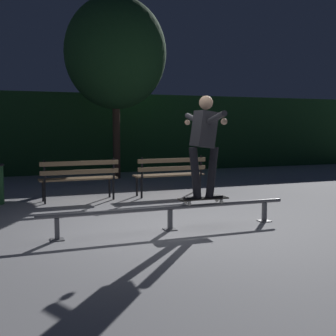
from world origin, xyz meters
TOP-DOWN VIEW (x-y plane):
  - ground_plane at (0.00, 0.00)m, footprint 90.00×90.00m
  - hedge_backdrop at (0.00, 8.58)m, footprint 24.00×1.20m
  - grind_rail at (0.00, -0.26)m, footprint 3.89×0.18m
  - skateboard at (0.55, -0.26)m, footprint 0.78×0.22m
  - skateboarder at (0.55, -0.26)m, footprint 0.62×1.41m
  - park_bench_leftmost at (-0.84, 2.76)m, footprint 1.61×0.45m
  - park_bench_left_center at (1.18, 2.76)m, footprint 1.61×0.45m
  - tree_behind_benches at (0.90, 6.40)m, footprint 2.96×2.96m

SIDE VIEW (x-z plane):
  - ground_plane at x=0.00m, z-range 0.00..0.00m
  - grind_rail at x=0.00m, z-range 0.10..0.46m
  - skateboard at x=0.55m, z-range 0.39..0.48m
  - park_bench_leftmost at x=-0.84m, z-range 0.10..0.98m
  - park_bench_left_center at x=1.18m, z-range 0.10..0.98m
  - hedge_backdrop at x=0.00m, z-range 0.00..2.62m
  - skateboarder at x=0.55m, z-range 0.59..2.15m
  - tree_behind_benches at x=0.90m, z-range 1.01..6.31m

